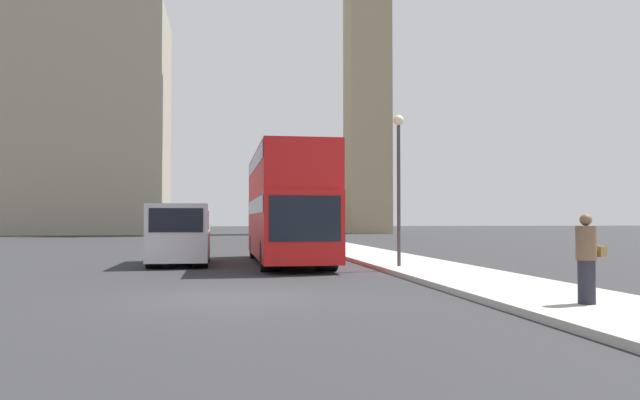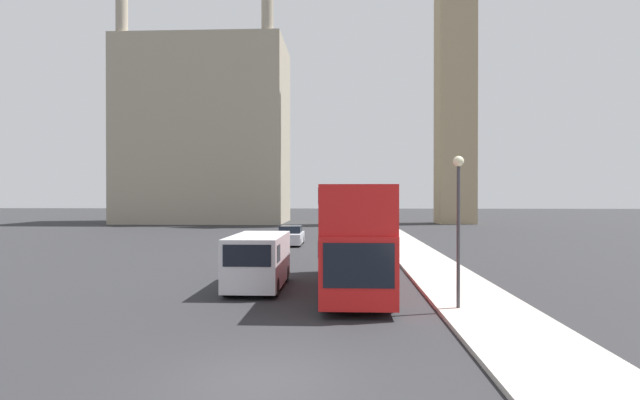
# 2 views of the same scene
# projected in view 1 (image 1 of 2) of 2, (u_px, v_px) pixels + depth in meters

# --- Properties ---
(ground_plane) EXTENTS (300.00, 300.00, 0.00)m
(ground_plane) POSITION_uv_depth(u_px,v_px,m) (233.00, 297.00, 13.78)
(ground_plane) COLOR #28282B
(sidewalk_strip) EXTENTS (3.30, 120.00, 0.15)m
(sidewalk_strip) POSITION_uv_depth(u_px,v_px,m) (514.00, 289.00, 14.83)
(sidewalk_strip) COLOR #ADA89E
(sidewalk_strip) RESTS_ON ground_plane
(building_block_distant) EXTENTS (24.16, 13.70, 32.67)m
(building_block_distant) POSITION_uv_depth(u_px,v_px,m) (63.00, 121.00, 74.25)
(building_block_distant) COLOR #9E937F
(building_block_distant) RESTS_ON ground_plane
(red_double_decker_bus) EXTENTS (2.58, 10.54, 4.31)m
(red_double_decker_bus) POSITION_uv_depth(u_px,v_px,m) (287.00, 202.00, 24.42)
(red_double_decker_bus) COLOR red
(red_double_decker_bus) RESTS_ON ground_plane
(white_van) EXTENTS (2.18, 5.09, 2.28)m
(white_van) POSITION_uv_depth(u_px,v_px,m) (180.00, 233.00, 23.79)
(white_van) COLOR silver
(white_van) RESTS_ON ground_plane
(pedestrian) EXTENTS (0.53, 0.37, 1.68)m
(pedestrian) POSITION_uv_depth(u_px,v_px,m) (587.00, 259.00, 11.62)
(pedestrian) COLOR #23232D
(pedestrian) RESTS_ON sidewalk_strip
(street_lamp) EXTENTS (0.36, 0.36, 5.14)m
(street_lamp) POSITION_uv_depth(u_px,v_px,m) (399.00, 165.00, 21.22)
(street_lamp) COLOR #38383D
(street_lamp) RESTS_ON sidewalk_strip
(parked_sedan) EXTENTS (1.89, 4.41, 1.55)m
(parked_sedan) POSITION_uv_depth(u_px,v_px,m) (189.00, 235.00, 42.52)
(parked_sedan) COLOR silver
(parked_sedan) RESTS_ON ground_plane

